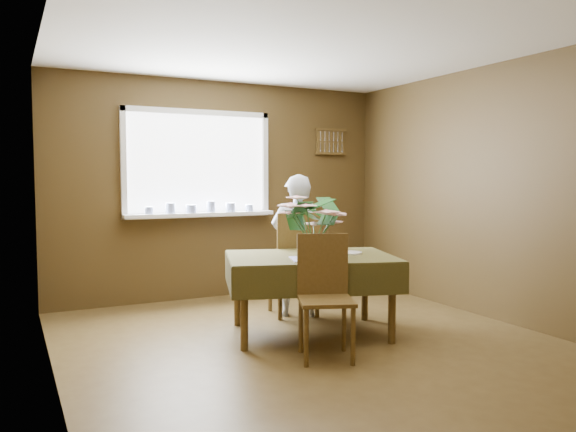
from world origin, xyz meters
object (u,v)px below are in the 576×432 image
dining_table (310,265)px  chair_far (296,260)px  chair_near (324,290)px  seated_woman (297,246)px  flower_bouquet (314,219)px

dining_table → chair_far: 0.66m
chair_far → dining_table: bearing=84.4°
dining_table → chair_near: size_ratio=1.77×
chair_near → seated_woman: size_ratio=0.67×
seated_woman → flower_bouquet: (-0.29, -0.85, 0.33)m
chair_near → dining_table: bearing=92.8°
chair_near → seated_woman: 1.29m
chair_far → flower_bouquet: 1.00m
chair_far → chair_near: 1.26m
dining_table → chair_near: bearing=-91.0°
chair_near → chair_far: bearing=94.2°
chair_near → flower_bouquet: size_ratio=1.56×
dining_table → chair_far: chair_far is taller
seated_woman → flower_bouquet: 0.96m
chair_far → seated_woman: (0.02, 0.01, 0.15)m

